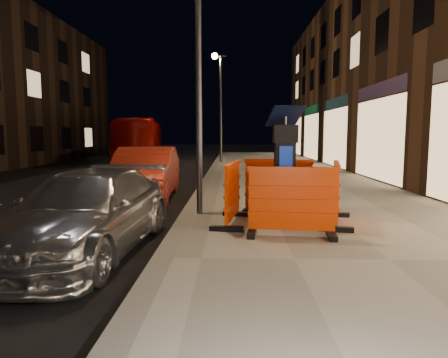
{
  "coord_description": "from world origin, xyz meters",
  "views": [
    {
      "loc": [
        0.93,
        -5.15,
        1.81
      ],
      "look_at": [
        0.8,
        1.0,
        1.1
      ],
      "focal_mm": 32.0,
      "sensor_mm": 36.0,
      "label": 1
    }
  ],
  "objects_px": {
    "parking_kiosk": "(284,169)",
    "barrier_back": "(278,186)",
    "car_silver": "(88,252)",
    "bus_doubledecker": "(141,161)",
    "barrier_front": "(292,202)",
    "barrier_kerbside": "(232,193)",
    "barrier_bldgside": "(336,193)",
    "car_red": "(146,198)"
  },
  "relations": [
    {
      "from": "parking_kiosk",
      "to": "barrier_back",
      "type": "xyz_separation_m",
      "value": [
        0.0,
        0.95,
        -0.45
      ]
    },
    {
      "from": "car_silver",
      "to": "bus_doubledecker",
      "type": "height_order",
      "value": "bus_doubledecker"
    },
    {
      "from": "barrier_back",
      "to": "bus_doubledecker",
      "type": "xyz_separation_m",
      "value": [
        -7.03,
        17.89,
        -0.71
      ]
    },
    {
      "from": "barrier_front",
      "to": "barrier_kerbside",
      "type": "xyz_separation_m",
      "value": [
        -0.95,
        0.95,
        0.0
      ]
    },
    {
      "from": "barrier_bldgside",
      "to": "bus_doubledecker",
      "type": "bearing_deg",
      "value": 35.88
    },
    {
      "from": "barrier_bldgside",
      "to": "car_red",
      "type": "relative_size",
      "value": 0.33
    },
    {
      "from": "barrier_front",
      "to": "parking_kiosk",
      "type": "bearing_deg",
      "value": 95.94
    },
    {
      "from": "parking_kiosk",
      "to": "car_red",
      "type": "bearing_deg",
      "value": 143.45
    },
    {
      "from": "parking_kiosk",
      "to": "barrier_front",
      "type": "distance_m",
      "value": 1.05
    },
    {
      "from": "barrier_back",
      "to": "bus_doubledecker",
      "type": "distance_m",
      "value": 19.24
    },
    {
      "from": "car_silver",
      "to": "bus_doubledecker",
      "type": "distance_m",
      "value": 20.59
    },
    {
      "from": "parking_kiosk",
      "to": "barrier_front",
      "type": "relative_size",
      "value": 1.4
    },
    {
      "from": "barrier_kerbside",
      "to": "car_silver",
      "type": "relative_size",
      "value": 0.34
    },
    {
      "from": "parking_kiosk",
      "to": "barrier_front",
      "type": "bearing_deg",
      "value": -79.06
    },
    {
      "from": "car_red",
      "to": "car_silver",
      "type": "bearing_deg",
      "value": -90.7
    },
    {
      "from": "car_silver",
      "to": "barrier_bldgside",
      "type": "bearing_deg",
      "value": 23.06
    },
    {
      "from": "barrier_bldgside",
      "to": "car_silver",
      "type": "relative_size",
      "value": 0.34
    },
    {
      "from": "barrier_back",
      "to": "parking_kiosk",
      "type": "bearing_deg",
      "value": -76.06
    },
    {
      "from": "barrier_front",
      "to": "barrier_bldgside",
      "type": "distance_m",
      "value": 1.34
    },
    {
      "from": "barrier_bldgside",
      "to": "car_silver",
      "type": "xyz_separation_m",
      "value": [
        -4.11,
        -1.38,
        -0.71
      ]
    },
    {
      "from": "barrier_back",
      "to": "barrier_kerbside",
      "type": "relative_size",
      "value": 1.0
    },
    {
      "from": "barrier_bldgside",
      "to": "bus_doubledecker",
      "type": "height_order",
      "value": "bus_doubledecker"
    },
    {
      "from": "barrier_bldgside",
      "to": "bus_doubledecker",
      "type": "distance_m",
      "value": 20.47
    },
    {
      "from": "barrier_back",
      "to": "car_silver",
      "type": "bearing_deg",
      "value": -129.7
    },
    {
      "from": "barrier_front",
      "to": "car_red",
      "type": "bearing_deg",
      "value": 132.01
    },
    {
      "from": "barrier_front",
      "to": "car_red",
      "type": "xyz_separation_m",
      "value": [
        -3.37,
        4.62,
        -0.71
      ]
    },
    {
      "from": "parking_kiosk",
      "to": "car_silver",
      "type": "xyz_separation_m",
      "value": [
        -3.16,
        -1.38,
        -1.16
      ]
    },
    {
      "from": "barrier_back",
      "to": "barrier_kerbside",
      "type": "distance_m",
      "value": 1.34
    },
    {
      "from": "car_silver",
      "to": "bus_doubledecker",
      "type": "relative_size",
      "value": 0.43
    },
    {
      "from": "barrier_kerbside",
      "to": "bus_doubledecker",
      "type": "relative_size",
      "value": 0.15
    },
    {
      "from": "barrier_front",
      "to": "barrier_back",
      "type": "xyz_separation_m",
      "value": [
        0.0,
        1.9,
        0.0
      ]
    },
    {
      "from": "parking_kiosk",
      "to": "barrier_bldgside",
      "type": "distance_m",
      "value": 1.05
    },
    {
      "from": "parking_kiosk",
      "to": "barrier_kerbside",
      "type": "height_order",
      "value": "parking_kiosk"
    },
    {
      "from": "parking_kiosk",
      "to": "barrier_bldgside",
      "type": "relative_size",
      "value": 1.4
    },
    {
      "from": "car_red",
      "to": "bus_doubledecker",
      "type": "relative_size",
      "value": 0.44
    },
    {
      "from": "car_red",
      "to": "bus_doubledecker",
      "type": "distance_m",
      "value": 15.6
    },
    {
      "from": "barrier_front",
      "to": "barrier_bldgside",
      "type": "bearing_deg",
      "value": 50.94
    },
    {
      "from": "barrier_kerbside",
      "to": "car_red",
      "type": "relative_size",
      "value": 0.33
    },
    {
      "from": "car_red",
      "to": "barrier_front",
      "type": "bearing_deg",
      "value": -56.95
    },
    {
      "from": "barrier_front",
      "to": "barrier_back",
      "type": "distance_m",
      "value": 1.9
    },
    {
      "from": "bus_doubledecker",
      "to": "barrier_bldgside",
      "type": "bearing_deg",
      "value": -74.9
    },
    {
      "from": "barrier_bldgside",
      "to": "barrier_front",
      "type": "bearing_deg",
      "value": 147.94
    }
  ]
}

